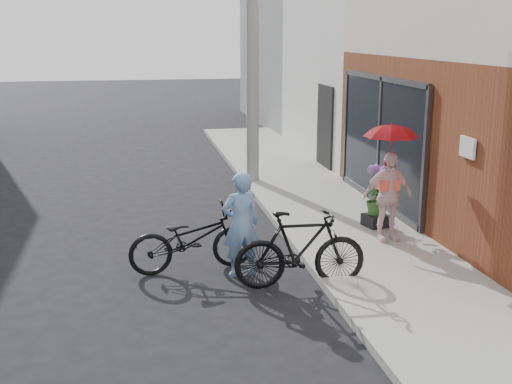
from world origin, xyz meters
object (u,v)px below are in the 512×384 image
object	(u,v)px
utility_pole	(253,29)
bike_right	(300,249)
officer	(241,224)
kimono_woman	(388,196)
bike_left	(192,239)
planter	(376,220)

from	to	relation	value
utility_pole	bike_right	distance (m)	6.82
officer	kimono_woman	size ratio (longest dim) A/B	1.05
utility_pole	bike_left	bearing A→B (deg)	-109.98
bike_right	planter	distance (m)	2.91
bike_right	kimono_woman	size ratio (longest dim) A/B	1.24
officer	bike_right	bearing A→B (deg)	132.22
planter	bike_left	bearing A→B (deg)	-159.81
planter	kimono_woman	bearing A→B (deg)	-99.37
bike_left	kimono_woman	size ratio (longest dim) A/B	1.27
bike_right	utility_pole	bearing A→B (deg)	-2.19
bike_left	kimono_woman	bearing A→B (deg)	-88.34
utility_pole	kimono_woman	bearing A→B (deg)	-74.35
planter	officer	bearing A→B (deg)	-149.93
kimono_woman	planter	size ratio (longest dim) A/B	3.74
officer	utility_pole	bearing A→B (deg)	-110.70
utility_pole	officer	world-z (taller)	utility_pole
officer	kimono_woman	bearing A→B (deg)	-170.90
bike_right	bike_left	bearing A→B (deg)	59.25
utility_pole	bike_right	xyz separation A→B (m)	(-0.50, -6.12, -2.95)
officer	kimono_woman	distance (m)	2.67
bike_left	utility_pole	bearing A→B (deg)	-26.76
bike_left	bike_right	world-z (taller)	bike_right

